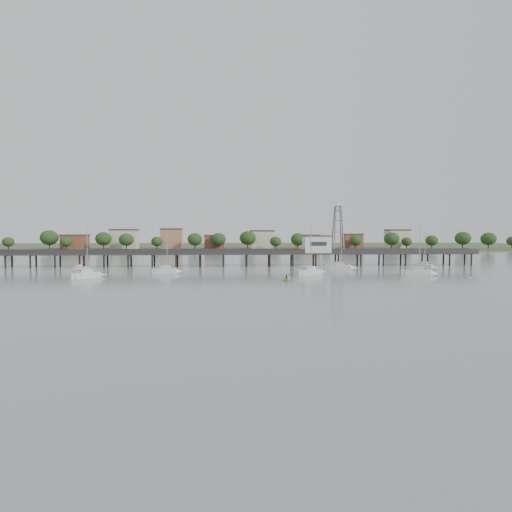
# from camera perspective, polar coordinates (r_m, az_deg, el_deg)

# --- Properties ---
(ground_plane) EXTENTS (500.00, 500.00, 0.00)m
(ground_plane) POSITION_cam_1_polar(r_m,az_deg,el_deg) (69.65, -2.04, -5.11)
(ground_plane) COLOR slate
(ground_plane) RESTS_ON ground
(pier) EXTENTS (150.00, 5.00, 5.50)m
(pier) POSITION_cam_1_polar(r_m,az_deg,el_deg) (129.08, -2.84, 0.32)
(pier) COLOR #2D2823
(pier) RESTS_ON ground
(pier_building) EXTENTS (8.40, 5.40, 5.30)m
(pier_building) POSITION_cam_1_polar(r_m,az_deg,el_deg) (131.77, 8.10, 1.60)
(pier_building) COLOR silver
(pier_building) RESTS_ON ground
(lattice_tower) EXTENTS (3.20, 3.20, 15.50)m
(lattice_tower) POSITION_cam_1_polar(r_m,az_deg,el_deg) (133.22, 10.86, 3.49)
(lattice_tower) COLOR slate
(lattice_tower) RESTS_ON ground
(sailboat_d) EXTENTS (7.87, 4.16, 12.55)m
(sailboat_d) POSITION_cam_1_polar(r_m,az_deg,el_deg) (107.00, 21.33, -2.13)
(sailboat_d) COLOR silver
(sailboat_d) RESTS_ON ground
(sailboat_c) EXTENTS (8.26, 6.12, 13.48)m
(sailboat_c) POSITION_cam_1_polar(r_m,az_deg,el_deg) (103.62, 7.66, -2.11)
(sailboat_c) COLOR silver
(sailboat_c) RESTS_ON ground
(sailboat_a) EXTENTS (6.88, 6.13, 11.94)m
(sailboat_a) POSITION_cam_1_polar(r_m,az_deg,el_deg) (102.16, -21.19, -2.36)
(sailboat_a) COLOR silver
(sailboat_a) RESTS_ON ground
(sailboat_e) EXTENTS (6.11, 5.51, 10.74)m
(sailboat_e) POSITION_cam_1_polar(r_m,az_deg,el_deg) (126.55, 21.78, -1.37)
(sailboat_e) COLOR silver
(sailboat_e) RESTS_ON ground
(sailboat_b) EXTENTS (6.73, 2.06, 11.22)m
(sailboat_b) POSITION_cam_1_polar(r_m,az_deg,el_deg) (107.49, -11.45, -1.95)
(sailboat_b) COLOR silver
(sailboat_b) RESTS_ON ground
(sailboat_f) EXTENTS (8.05, 4.29, 12.82)m
(sailboat_f) POSITION_cam_1_polar(r_m,az_deg,el_deg) (118.61, 11.65, -1.50)
(sailboat_f) COLOR silver
(sailboat_f) RESTS_ON ground
(white_tender) EXTENTS (4.25, 2.96, 1.53)m
(white_tender) POSITION_cam_1_polar(r_m,az_deg,el_deg) (125.46, -22.33, -1.50)
(white_tender) COLOR silver
(white_tender) RESTS_ON ground
(yellow_dinghy) EXTENTS (1.78, 0.56, 2.48)m
(yellow_dinghy) POSITION_cam_1_polar(r_m,az_deg,el_deg) (89.35, 4.07, -3.32)
(yellow_dinghy) COLOR gold
(yellow_dinghy) RESTS_ON ground
(dinghy_occupant) EXTENTS (0.79, 1.21, 0.27)m
(dinghy_occupant) POSITION_cam_1_polar(r_m,az_deg,el_deg) (89.35, 4.07, -3.32)
(dinghy_occupant) COLOR black
(dinghy_occupant) RESTS_ON ground
(mooring_buoys) EXTENTS (83.00, 17.48, 0.39)m
(mooring_buoys) POSITION_cam_1_polar(r_m,az_deg,el_deg) (100.63, 4.10, -2.57)
(mooring_buoys) COLOR beige
(mooring_buoys) RESTS_ON ground
(far_shore) EXTENTS (500.00, 170.00, 10.40)m
(far_shore) POSITION_cam_1_polar(r_m,az_deg,el_deg) (308.64, -3.30, 1.35)
(far_shore) COLOR #475133
(far_shore) RESTS_ON ground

